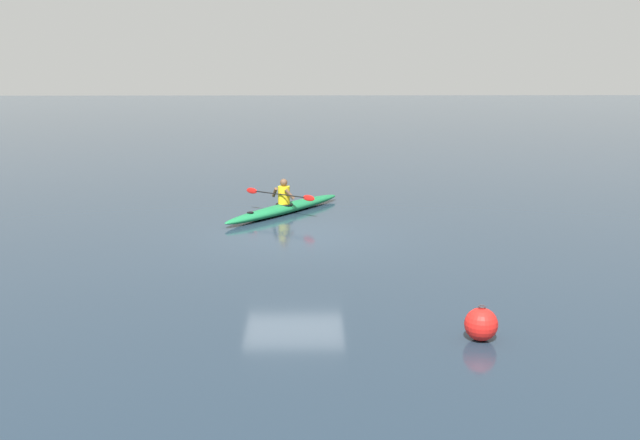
{
  "coord_description": "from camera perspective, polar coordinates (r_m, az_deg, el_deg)",
  "views": [
    {
      "loc": [
        -0.34,
        17.85,
        4.25
      ],
      "look_at": [
        -0.6,
        2.93,
        1.04
      ],
      "focal_mm": 41.31,
      "sensor_mm": 36.0,
      "label": 1
    }
  ],
  "objects": [
    {
      "name": "ground_plane",
      "position": [
        18.35,
        -2.05,
        -1.27
      ],
      "size": [
        160.0,
        160.0,
        0.0
      ],
      "primitive_type": "plane",
      "color": "#1E2D3D"
    },
    {
      "name": "kayak",
      "position": [
        21.15,
        -2.72,
        0.92
      ],
      "size": [
        3.46,
        4.42,
        0.28
      ],
      "color": "#19723F",
      "rests_on": "ground"
    },
    {
      "name": "kayaker",
      "position": [
        21.01,
        -2.86,
        2.07
      ],
      "size": [
        2.0,
        1.49,
        0.72
      ],
      "color": "yellow",
      "rests_on": "kayak"
    },
    {
      "name": "mooring_buoy_orange_mid",
      "position": [
        11.82,
        12.37,
        -7.89
      ],
      "size": [
        0.52,
        0.52,
        0.56
      ],
      "color": "red",
      "rests_on": "ground"
    }
  ]
}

